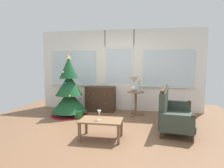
{
  "coord_description": "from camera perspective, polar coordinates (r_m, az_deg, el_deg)",
  "views": [
    {
      "loc": [
        0.95,
        -4.26,
        1.52
      ],
      "look_at": [
        0.05,
        0.55,
        1.0
      ],
      "focal_mm": 32.08,
      "sensor_mm": 36.0,
      "label": 1
    }
  ],
  "objects": [
    {
      "name": "settee_sofa",
      "position": [
        4.86,
        16.79,
        -7.79
      ],
      "size": [
        0.9,
        1.62,
        0.96
      ],
      "color": "#3D281C",
      "rests_on": "ground"
    },
    {
      "name": "flower_vase",
      "position": [
        5.71,
        7.76,
        -1.1
      ],
      "size": [
        0.11,
        0.1,
        0.35
      ],
      "color": "#99ADBC",
      "rests_on": "side_table"
    },
    {
      "name": "christmas_tree",
      "position": [
        5.87,
        -12.07,
        -2.57
      ],
      "size": [
        1.07,
        1.07,
        1.75
      ],
      "color": "#4C331E",
      "rests_on": "ground"
    },
    {
      "name": "wine_glass",
      "position": [
        4.0,
        -3.65,
        -8.21
      ],
      "size": [
        0.08,
        0.08,
        0.2
      ],
      "color": "silver",
      "rests_on": "coffee_table"
    },
    {
      "name": "dresser_cabinet",
      "position": [
        6.33,
        -3.3,
        -4.21
      ],
      "size": [
        0.91,
        0.46,
        0.78
      ],
      "color": "#3D281C",
      "rests_on": "ground"
    },
    {
      "name": "ground_plane",
      "position": [
        4.62,
        -1.92,
        -13.15
      ],
      "size": [
        6.76,
        6.76,
        0.0
      ],
      "primitive_type": "plane",
      "color": "brown"
    },
    {
      "name": "coffee_table",
      "position": [
        4.07,
        -3.1,
        -10.86
      ],
      "size": [
        0.84,
        0.53,
        0.39
      ],
      "color": "brown",
      "rests_on": "ground"
    },
    {
      "name": "gift_box",
      "position": [
        5.64,
        -9.42,
        -8.57
      ],
      "size": [
        0.2,
        0.18,
        0.2
      ],
      "primitive_type": "cube",
      "color": "#266633",
      "rests_on": "ground"
    },
    {
      "name": "table_lamp",
      "position": [
        5.8,
        6.25,
        0.7
      ],
      "size": [
        0.28,
        0.28,
        0.44
      ],
      "color": "silver",
      "rests_on": "side_table"
    },
    {
      "name": "back_wall_with_door",
      "position": [
        6.41,
        2.09,
        3.92
      ],
      "size": [
        5.2,
        0.14,
        2.55
      ],
      "color": "white",
      "rests_on": "ground"
    },
    {
      "name": "side_table",
      "position": [
        5.82,
        6.76,
        -4.12
      ],
      "size": [
        0.5,
        0.48,
        0.7
      ],
      "color": "brown",
      "rests_on": "ground"
    }
  ]
}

